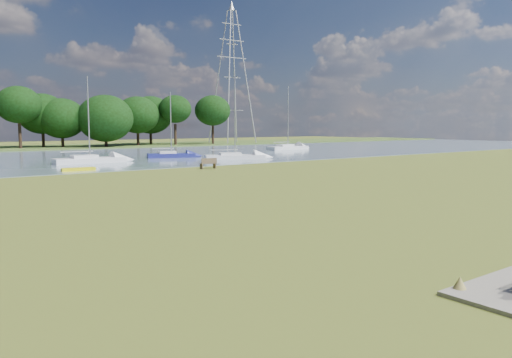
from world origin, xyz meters
TOP-DOWN VIEW (x-y plane):
  - ground at (0.00, 0.00)m, footprint 220.00×220.00m
  - river at (0.00, 42.00)m, footprint 220.00×40.00m
  - riverbank_bench at (11.25, 19.63)m, footprint 1.60×0.51m
  - kayak at (1.05, 24.13)m, footprint 2.80×0.85m
  - pylon at (47.93, 70.00)m, footprint 7.28×5.10m
  - sailboat_0 at (4.64, 32.16)m, footprint 7.13×2.11m
  - sailboat_1 at (39.21, 41.50)m, footprint 7.38×2.39m
  - sailboat_3 at (15.38, 35.04)m, footprint 5.84×3.31m
  - sailboat_8 at (20.02, 28.35)m, footprint 6.98×4.49m

SIDE VIEW (x-z plane):
  - ground at x=0.00m, z-range 0.00..0.00m
  - river at x=0.00m, z-range -0.05..0.05m
  - kayak at x=1.05m, z-range 0.05..0.33m
  - riverbank_bench at x=11.25m, z-range 0.00..0.98m
  - sailboat_8 at x=20.02m, z-range -4.18..5.19m
  - sailboat_3 at x=15.38m, z-range -3.37..4.41m
  - sailboat_0 at x=4.64m, z-range -3.85..4.96m
  - sailboat_1 at x=39.21m, z-range -4.38..5.51m
  - pylon at x=47.93m, z-range 4.01..33.62m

